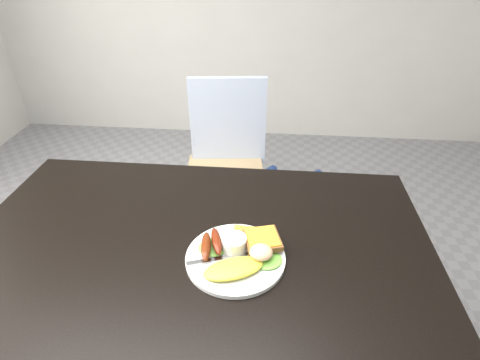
# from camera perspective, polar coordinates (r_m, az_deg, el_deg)

# --- Properties ---
(dining_table) EXTENTS (1.20, 0.80, 0.04)m
(dining_table) POSITION_cam_1_polar(r_m,az_deg,el_deg) (0.97, -6.91, -11.24)
(dining_table) COLOR black
(dining_table) RESTS_ON ground
(dining_chair) EXTENTS (0.40, 0.40, 0.04)m
(dining_chair) POSITION_cam_1_polar(r_m,az_deg,el_deg) (1.77, -2.34, 0.32)
(dining_chair) COLOR #A2875E
(dining_chair) RESTS_ON ground
(person) EXTENTS (0.56, 0.38, 1.52)m
(person) POSITION_cam_1_polar(r_m,az_deg,el_deg) (1.31, 11.73, 2.82)
(person) COLOR navy
(person) RESTS_ON ground
(plate) EXTENTS (0.24, 0.24, 0.01)m
(plate) POSITION_cam_1_polar(r_m,az_deg,el_deg) (0.92, -0.70, -11.78)
(plate) COLOR white
(plate) RESTS_ON dining_table
(lettuce_left) EXTENTS (0.10, 0.09, 0.01)m
(lettuce_left) POSITION_cam_1_polar(r_m,az_deg,el_deg) (0.93, -4.04, -10.10)
(lettuce_left) COLOR #5D9937
(lettuce_left) RESTS_ON plate
(lettuce_right) EXTENTS (0.08, 0.07, 0.01)m
(lettuce_right) POSITION_cam_1_polar(r_m,az_deg,el_deg) (0.90, 4.01, -11.97)
(lettuce_right) COLOR #54A238
(lettuce_right) RESTS_ON plate
(omelette) EXTENTS (0.16, 0.12, 0.02)m
(omelette) POSITION_cam_1_polar(r_m,az_deg,el_deg) (0.87, -1.00, -13.34)
(omelette) COLOR gold
(omelette) RESTS_ON plate
(sausage_a) EXTENTS (0.04, 0.10, 0.02)m
(sausage_a) POSITION_cam_1_polar(r_m,az_deg,el_deg) (0.91, -5.20, -10.00)
(sausage_a) COLOR #5F2D12
(sausage_a) RESTS_ON lettuce_left
(sausage_b) EXTENTS (0.05, 0.10, 0.02)m
(sausage_b) POSITION_cam_1_polar(r_m,az_deg,el_deg) (0.92, -3.61, -9.26)
(sausage_b) COLOR #5A1308
(sausage_b) RESTS_ON lettuce_left
(ramekin) EXTENTS (0.07, 0.07, 0.04)m
(ramekin) POSITION_cam_1_polar(r_m,az_deg,el_deg) (0.92, -0.90, -9.67)
(ramekin) COLOR white
(ramekin) RESTS_ON plate
(toast_a) EXTENTS (0.07, 0.07, 0.01)m
(toast_a) POSITION_cam_1_polar(r_m,az_deg,el_deg) (0.96, 0.84, -8.55)
(toast_a) COLOR brown
(toast_a) RESTS_ON plate
(toast_b) EXTENTS (0.10, 0.10, 0.01)m
(toast_b) POSITION_cam_1_polar(r_m,az_deg,el_deg) (0.93, 3.40, -9.08)
(toast_b) COLOR brown
(toast_b) RESTS_ON toast_a
(potato_salad) EXTENTS (0.06, 0.05, 0.03)m
(potato_salad) POSITION_cam_1_polar(r_m,az_deg,el_deg) (0.89, 3.23, -10.95)
(potato_salad) COLOR beige
(potato_salad) RESTS_ON lettuce_right
(fork) EXTENTS (0.15, 0.06, 0.00)m
(fork) POSITION_cam_1_polar(r_m,az_deg,el_deg) (0.91, -3.20, -11.90)
(fork) COLOR #ADAFB7
(fork) RESTS_ON plate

